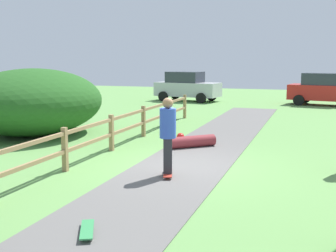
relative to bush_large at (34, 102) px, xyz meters
The scene contains 9 objects.
ground_plane 7.31m from the bush_large, 24.46° to the right, with size 60.00×60.00×0.00m, color #60934C.
asphalt_path 7.31m from the bush_large, 24.46° to the right, with size 2.40×28.00×0.02m, color #605E5B.
wooden_fence 4.99m from the bush_large, 36.99° to the right, with size 0.12×18.12×1.10m.
bush_large is the anchor object (origin of this frame).
skater_riding 7.61m from the bush_large, 31.04° to the right, with size 0.48×0.82×1.85m.
skater_fallen 6.21m from the bush_large, ahead, with size 1.40×1.42×0.36m.
skateboard_loose 10.00m from the bush_large, 49.72° to the right, with size 0.54×0.80×0.08m.
parked_car_silver 14.23m from the bush_large, 83.19° to the left, with size 4.41×2.50×1.92m.
parked_car_red 17.45m from the bush_large, 54.05° to the left, with size 4.44×2.58×1.92m.
Camera 1 is at (3.17, -10.33, 2.75)m, focal length 46.36 mm.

